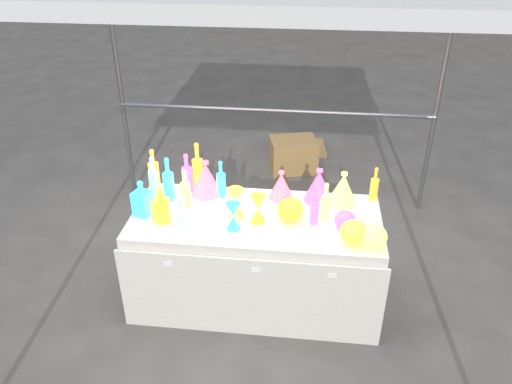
# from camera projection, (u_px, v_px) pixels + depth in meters

# --- Properties ---
(ground) EXTENTS (80.00, 80.00, 0.00)m
(ground) POSITION_uv_depth(u_px,v_px,m) (256.00, 295.00, 3.98)
(ground) COLOR #5E5C57
(ground) RESTS_ON ground
(display_table) EXTENTS (1.84, 0.83, 0.75)m
(display_table) POSITION_uv_depth(u_px,v_px,m) (256.00, 258.00, 3.78)
(display_table) COLOR silver
(display_table) RESTS_ON ground
(cardboard_box_closed) EXTENTS (0.60, 0.50, 0.38)m
(cardboard_box_closed) POSITION_uv_depth(u_px,v_px,m) (293.00, 155.00, 5.77)
(cardboard_box_closed) COLOR #9D7847
(cardboard_box_closed) RESTS_ON ground
(cardboard_box_flat) EXTENTS (0.71, 0.55, 0.06)m
(cardboard_box_flat) POSITION_uv_depth(u_px,v_px,m) (299.00, 148.00, 6.31)
(cardboard_box_flat) COLOR #9D7847
(cardboard_box_flat) RESTS_ON ground
(bottle_0) EXTENTS (0.10, 0.10, 0.32)m
(bottle_0) POSITION_uv_depth(u_px,v_px,m) (153.00, 168.00, 3.91)
(bottle_0) COLOR red
(bottle_0) RESTS_ON display_table
(bottle_1) EXTENTS (0.10, 0.10, 0.35)m
(bottle_1) POSITION_uv_depth(u_px,v_px,m) (168.00, 179.00, 3.72)
(bottle_1) COLOR #1A9324
(bottle_1) RESTS_ON display_table
(bottle_2) EXTENTS (0.09, 0.09, 0.39)m
(bottle_2) POSITION_uv_depth(u_px,v_px,m) (198.00, 166.00, 3.85)
(bottle_2) COLOR gold
(bottle_2) RESTS_ON display_table
(bottle_3) EXTENTS (0.08, 0.08, 0.32)m
(bottle_3) POSITION_uv_depth(u_px,v_px,m) (187.00, 172.00, 3.85)
(bottle_3) COLOR blue
(bottle_3) RESTS_ON display_table
(bottle_4) EXTENTS (0.09, 0.09, 0.30)m
(bottle_4) POSITION_uv_depth(u_px,v_px,m) (185.00, 188.00, 3.65)
(bottle_4) COLOR #14637D
(bottle_4) RESTS_ON display_table
(bottle_5) EXTENTS (0.08, 0.08, 0.33)m
(bottle_5) POSITION_uv_depth(u_px,v_px,m) (153.00, 177.00, 3.77)
(bottle_5) COLOR #C4276F
(bottle_5) RESTS_ON display_table
(bottle_7) EXTENTS (0.07, 0.07, 0.30)m
(bottle_7) POSITION_uv_depth(u_px,v_px,m) (221.00, 179.00, 3.78)
(bottle_7) COLOR #1A9324
(bottle_7) RESTS_ON display_table
(decanter_0) EXTENTS (0.12, 0.12, 0.26)m
(decanter_0) POSITION_uv_depth(u_px,v_px,m) (160.00, 204.00, 3.50)
(decanter_0) COLOR red
(decanter_0) RESTS_ON display_table
(decanter_1) EXTENTS (0.11, 0.11, 0.25)m
(decanter_1) POSITION_uv_depth(u_px,v_px,m) (162.00, 206.00, 3.48)
(decanter_1) COLOR gold
(decanter_1) RESTS_ON display_table
(decanter_2) EXTENTS (0.14, 0.14, 0.28)m
(decanter_2) POSITION_uv_depth(u_px,v_px,m) (142.00, 198.00, 3.55)
(decanter_2) COLOR #1A9324
(decanter_2) RESTS_ON display_table
(hourglass_0) EXTENTS (0.14, 0.14, 0.21)m
(hourglass_0) POSITION_uv_depth(u_px,v_px,m) (258.00, 209.00, 3.49)
(hourglass_0) COLOR gold
(hourglass_0) RESTS_ON display_table
(hourglass_2) EXTENTS (0.12, 0.12, 0.20)m
(hourglass_2) POSITION_uv_depth(u_px,v_px,m) (235.00, 209.00, 3.50)
(hourglass_2) COLOR #14637D
(hourglass_2) RESTS_ON display_table
(hourglass_3) EXTENTS (0.10, 0.10, 0.19)m
(hourglass_3) POSITION_uv_depth(u_px,v_px,m) (180.00, 212.00, 3.47)
(hourglass_3) COLOR #C4276F
(hourglass_3) RESTS_ON display_table
(hourglass_4) EXTENTS (0.12, 0.12, 0.23)m
(hourglass_4) POSITION_uv_depth(u_px,v_px,m) (236.00, 203.00, 3.54)
(hourglass_4) COLOR red
(hourglass_4) RESTS_ON display_table
(hourglass_5) EXTENTS (0.13, 0.13, 0.20)m
(hourglass_5) POSITION_uv_depth(u_px,v_px,m) (233.00, 216.00, 3.41)
(hourglass_5) COLOR #1A9324
(hourglass_5) RESTS_ON display_table
(globe_0) EXTENTS (0.23, 0.23, 0.15)m
(globe_0) POSITION_uv_depth(u_px,v_px,m) (353.00, 234.00, 3.28)
(globe_0) COLOR red
(globe_0) RESTS_ON display_table
(globe_1) EXTENTS (0.18, 0.18, 0.14)m
(globe_1) POSITION_uv_depth(u_px,v_px,m) (374.00, 237.00, 3.25)
(globe_1) COLOR #14637D
(globe_1) RESTS_ON display_table
(globe_2) EXTENTS (0.20, 0.20, 0.15)m
(globe_2) POSITION_uv_depth(u_px,v_px,m) (290.00, 211.00, 3.52)
(globe_2) COLOR gold
(globe_2) RESTS_ON display_table
(globe_3) EXTENTS (0.17, 0.17, 0.12)m
(globe_3) POSITION_uv_depth(u_px,v_px,m) (345.00, 221.00, 3.43)
(globe_3) COLOR blue
(globe_3) RESTS_ON display_table
(lampshade_0) EXTENTS (0.29, 0.29, 0.28)m
(lampshade_0) POSITION_uv_depth(u_px,v_px,m) (206.00, 178.00, 3.81)
(lampshade_0) COLOR gold
(lampshade_0) RESTS_ON display_table
(lampshade_1) EXTENTS (0.24, 0.24, 0.23)m
(lampshade_1) POSITION_uv_depth(u_px,v_px,m) (281.00, 185.00, 3.77)
(lampshade_1) COLOR gold
(lampshade_1) RESTS_ON display_table
(lampshade_2) EXTENTS (0.29, 0.29, 0.26)m
(lampshade_2) POSITION_uv_depth(u_px,v_px,m) (319.00, 185.00, 3.73)
(lampshade_2) COLOR blue
(lampshade_2) RESTS_ON display_table
(lampshade_3) EXTENTS (0.23, 0.23, 0.26)m
(lampshade_3) POSITION_uv_depth(u_px,v_px,m) (343.00, 188.00, 3.70)
(lampshade_3) COLOR #14637D
(lampshade_3) RESTS_ON display_table
(bottle_9) EXTENTS (0.07, 0.07, 0.27)m
(bottle_9) POSITION_uv_depth(u_px,v_px,m) (375.00, 184.00, 3.74)
(bottle_9) COLOR gold
(bottle_9) RESTS_ON display_table
(bottle_10) EXTENTS (0.08, 0.08, 0.28)m
(bottle_10) POSITION_uv_depth(u_px,v_px,m) (315.00, 206.00, 3.45)
(bottle_10) COLOR blue
(bottle_10) RESTS_ON display_table
(bottle_11) EXTENTS (0.09, 0.09, 0.30)m
(bottle_11) POSITION_uv_depth(u_px,v_px,m) (326.00, 202.00, 3.49)
(bottle_11) COLOR #14637D
(bottle_11) RESTS_ON display_table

